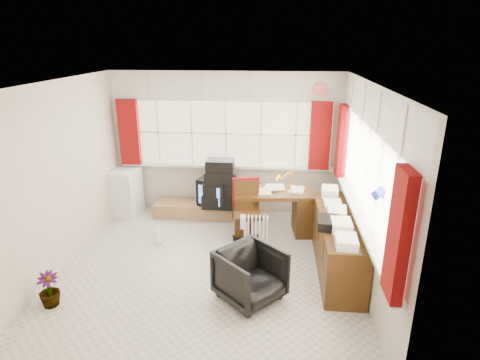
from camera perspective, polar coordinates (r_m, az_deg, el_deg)
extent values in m
plane|color=beige|center=(5.69, -4.37, -12.33)|extent=(4.00, 4.00, 0.00)
plane|color=beige|center=(7.04, -1.94, 5.06)|extent=(4.00, 0.00, 4.00)
plane|color=beige|center=(3.38, -10.62, -11.83)|extent=(4.00, 0.00, 4.00)
plane|color=beige|center=(5.83, -24.47, 0.25)|extent=(0.00, 4.00, 4.00)
plane|color=beige|center=(5.20, 17.55, -1.07)|extent=(0.00, 4.00, 4.00)
plane|color=white|center=(4.87, -5.13, 13.58)|extent=(4.00, 4.00, 0.00)
plane|color=beige|center=(6.98, -1.98, 6.62)|extent=(3.60, 0.00, 3.60)
cube|color=white|center=(7.09, -1.97, 1.97)|extent=(3.70, 0.12, 0.05)
cube|color=white|center=(7.22, -11.55, 6.66)|extent=(0.03, 0.02, 1.10)
cube|color=white|center=(7.07, -6.86, 6.66)|extent=(0.03, 0.02, 1.10)
cube|color=white|center=(6.97, -1.99, 6.60)|extent=(0.03, 0.02, 1.10)
cube|color=white|center=(6.92, 2.98, 6.49)|extent=(0.03, 0.02, 1.10)
cube|color=white|center=(6.92, 7.98, 6.34)|extent=(0.03, 0.02, 1.10)
plane|color=beige|center=(5.13, 17.56, 1.03)|extent=(0.00, 3.60, 3.60)
cube|color=white|center=(5.32, 16.51, -4.89)|extent=(0.12, 3.70, 0.05)
cube|color=white|center=(4.04, 20.75, -4.29)|extent=(0.02, 0.03, 1.10)
cube|color=white|center=(4.58, 18.90, -1.31)|extent=(0.02, 0.03, 1.10)
cube|color=white|center=(5.13, 17.45, 1.04)|extent=(0.02, 0.03, 1.10)
cube|color=white|center=(5.69, 16.28, 2.92)|extent=(0.02, 0.03, 1.10)
cube|color=white|center=(6.26, 15.32, 4.46)|extent=(0.02, 0.03, 1.10)
cube|color=maroon|center=(7.31, -15.49, 6.56)|extent=(0.35, 0.10, 1.15)
cube|color=maroon|center=(6.88, 11.34, 6.12)|extent=(0.35, 0.10, 1.15)
cube|color=maroon|center=(6.63, 14.18, 5.41)|extent=(0.10, 0.35, 1.15)
cube|color=maroon|center=(3.58, 21.66, -7.37)|extent=(0.10, 0.35, 1.15)
cube|color=silver|center=(6.83, -2.08, 13.15)|extent=(3.95, 0.08, 0.48)
cube|color=silver|center=(4.95, 18.26, 9.87)|extent=(0.08, 3.95, 0.48)
cube|color=#543213|center=(6.38, 4.85, -1.81)|extent=(1.30, 0.74, 0.06)
cube|color=#543213|center=(6.49, 0.52, -4.80)|extent=(0.34, 0.58, 0.66)
cube|color=#543213|center=(6.57, 8.94, -4.71)|extent=(0.34, 0.58, 0.66)
cube|color=white|center=(6.36, 4.86, -1.49)|extent=(0.24, 0.31, 0.02)
cube|color=white|center=(6.36, 4.86, -1.45)|extent=(0.24, 0.31, 0.02)
cube|color=white|center=(6.36, 4.86, -1.42)|extent=(0.24, 0.31, 0.02)
cube|color=white|center=(6.36, 4.86, -1.38)|extent=(0.24, 0.31, 0.02)
cylinder|color=yellow|center=(6.34, 7.18, -1.66)|extent=(0.09, 0.09, 0.02)
cylinder|color=yellow|center=(6.28, 7.25, -0.23)|extent=(0.02, 0.02, 0.34)
cone|color=yellow|center=(6.24, 7.30, 0.93)|extent=(0.15, 0.13, 0.14)
cube|color=black|center=(6.29, 1.02, -8.78)|extent=(0.49, 0.49, 0.04)
cylinder|color=silver|center=(6.19, 1.03, -6.97)|extent=(0.06, 0.06, 0.48)
cube|color=#543213|center=(6.09, 1.04, -4.94)|extent=(0.48, 0.46, 0.06)
cube|color=#543213|center=(6.17, 0.82, -1.97)|extent=(0.37, 0.12, 0.46)
cube|color=maroon|center=(6.17, 0.82, -1.81)|extent=(0.41, 0.14, 0.48)
imported|color=black|center=(4.93, 1.46, -13.36)|extent=(0.98, 0.98, 0.64)
cube|color=white|center=(6.10, 2.24, -9.58)|extent=(0.37, 0.16, 0.07)
cube|color=white|center=(5.97, 0.68, -7.24)|extent=(0.03, 0.11, 0.48)
cube|color=white|center=(5.97, 1.21, -7.25)|extent=(0.03, 0.11, 0.48)
cube|color=white|center=(5.97, 1.75, -7.26)|extent=(0.03, 0.11, 0.48)
cube|color=white|center=(5.97, 2.28, -7.27)|extent=(0.03, 0.11, 0.48)
cube|color=white|center=(5.97, 2.81, -7.27)|extent=(0.03, 0.11, 0.48)
cube|color=white|center=(5.97, 3.34, -7.28)|extent=(0.03, 0.11, 0.48)
cube|color=white|center=(5.97, 3.88, -7.29)|extent=(0.03, 0.11, 0.48)
cube|color=#543213|center=(5.68, 13.57, -8.60)|extent=(0.50, 2.00, 0.75)
cube|color=white|center=(4.78, 14.88, -8.54)|extent=(0.24, 0.32, 0.10)
cube|color=white|center=(5.13, 14.20, -6.47)|extent=(0.24, 0.32, 0.10)
cube|color=white|center=(5.49, 13.61, -4.67)|extent=(0.24, 0.32, 0.10)
cube|color=white|center=(5.85, 13.10, -3.09)|extent=(0.24, 0.32, 0.10)
cube|color=white|center=(6.22, 12.64, -1.69)|extent=(0.24, 0.32, 0.10)
cube|color=black|center=(5.18, 12.48, -5.97)|extent=(0.30, 0.37, 0.12)
cube|color=#916948|center=(7.23, -6.46, -4.09)|extent=(1.40, 0.50, 0.25)
cube|color=black|center=(7.01, -3.42, -1.56)|extent=(0.66, 0.63, 0.48)
cube|color=#5186E7|center=(6.80, -4.41, -2.23)|extent=(0.39, 0.15, 0.33)
cube|color=black|center=(6.94, -2.73, -2.88)|extent=(0.62, 0.39, 0.23)
cube|color=black|center=(6.86, -2.76, -1.17)|extent=(0.57, 0.37, 0.22)
cube|color=black|center=(6.79, -2.79, 0.50)|extent=(0.51, 0.35, 0.21)
cube|color=black|center=(6.73, -2.82, 2.12)|extent=(0.46, 0.33, 0.20)
cube|color=white|center=(7.45, -16.03, -1.64)|extent=(0.55, 0.55, 0.82)
cube|color=silver|center=(7.11, -15.50, -1.57)|extent=(0.02, 0.02, 0.44)
imported|color=white|center=(6.35, -11.72, -7.50)|extent=(0.17, 0.17, 0.32)
imported|color=#82C2B7|center=(6.70, -0.14, -6.30)|extent=(0.08, 0.08, 0.17)
imported|color=black|center=(5.36, -25.54, -13.88)|extent=(0.32, 0.32, 0.43)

